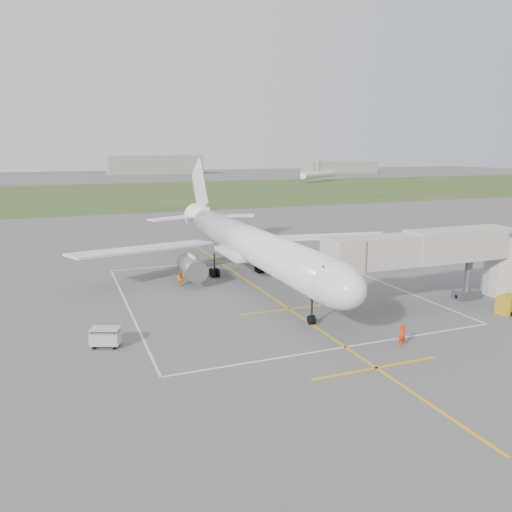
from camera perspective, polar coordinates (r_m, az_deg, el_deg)
name	(u,v)px	position (r m, az deg, el deg)	size (l,w,h in m)	color
ground	(251,283)	(56.02, -0.57, -3.15)	(700.00, 700.00, 0.00)	#5E5F61
grass_strip	(118,194)	(182.15, -15.45, 6.88)	(700.00, 120.00, 0.02)	#325525
apron_markings	(271,297)	(50.83, 1.78, -4.72)	(28.20, 60.00, 0.01)	#E1A60D
airliner	(249,244)	(55.73, -0.86, 1.41)	(38.93, 46.75, 13.52)	white
jet_bridge	(452,254)	(51.91, 21.49, 0.19)	(23.40, 5.00, 7.20)	#A7A097
gpu_unit	(509,305)	(51.24, 26.93, -4.98)	(2.42, 1.93, 1.62)	#AD9515
baggage_cart	(106,337)	(39.77, -16.81, -8.88)	(2.49, 2.02, 1.50)	#BCBCBC
ramp_worker_nose	(402,336)	(39.70, 16.36, -8.72)	(0.64, 0.42, 1.76)	red
ramp_worker_wing	(180,279)	(55.49, -8.67, -2.57)	(0.79, 0.61, 1.62)	orange
distant_hangars	(63,168)	(315.89, -21.21, 9.39)	(345.00, 49.00, 12.00)	gray
distant_aircraft	(128,178)	(215.77, -14.46, 8.60)	(203.56, 33.62, 8.85)	white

